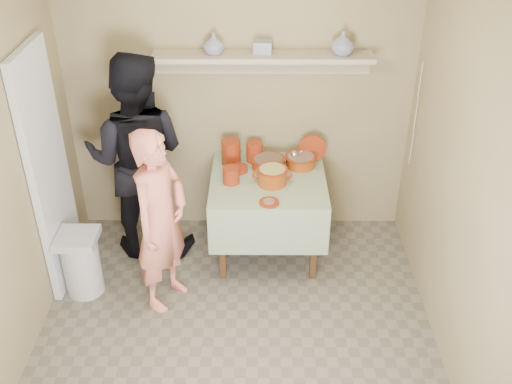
{
  "coord_description": "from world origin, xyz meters",
  "views": [
    {
      "loc": [
        0.17,
        -3.07,
        3.32
      ],
      "look_at": [
        0.15,
        0.75,
        0.95
      ],
      "focal_mm": 42.0,
      "sensor_mm": 36.0,
      "label": 1
    }
  ],
  "objects_px": {
    "person_helper": "(137,158)",
    "serving_table": "(268,190)",
    "person_cook": "(161,221)",
    "cazuela_rice": "(272,175)",
    "trash_bin": "(82,263)"
  },
  "relations": [
    {
      "from": "cazuela_rice",
      "to": "trash_bin",
      "type": "relative_size",
      "value": 0.59
    },
    {
      "from": "cazuela_rice",
      "to": "serving_table",
      "type": "bearing_deg",
      "value": 108.96
    },
    {
      "from": "person_cook",
      "to": "cazuela_rice",
      "type": "distance_m",
      "value": 1.01
    },
    {
      "from": "person_cook",
      "to": "person_helper",
      "type": "xyz_separation_m",
      "value": [
        -0.29,
        0.7,
        0.16
      ]
    },
    {
      "from": "serving_table",
      "to": "person_cook",
      "type": "bearing_deg",
      "value": -142.04
    },
    {
      "from": "person_cook",
      "to": "trash_bin",
      "type": "bearing_deg",
      "value": 110.2
    },
    {
      "from": "person_cook",
      "to": "person_helper",
      "type": "relative_size",
      "value": 0.83
    },
    {
      "from": "trash_bin",
      "to": "person_helper",
      "type": "bearing_deg",
      "value": 56.67
    },
    {
      "from": "serving_table",
      "to": "trash_bin",
      "type": "bearing_deg",
      "value": -159.89
    },
    {
      "from": "cazuela_rice",
      "to": "trash_bin",
      "type": "distance_m",
      "value": 1.71
    },
    {
      "from": "person_helper",
      "to": "cazuela_rice",
      "type": "distance_m",
      "value": 1.15
    },
    {
      "from": "person_cook",
      "to": "serving_table",
      "type": "relative_size",
      "value": 1.56
    },
    {
      "from": "person_helper",
      "to": "serving_table",
      "type": "height_order",
      "value": "person_helper"
    },
    {
      "from": "person_helper",
      "to": "serving_table",
      "type": "relative_size",
      "value": 1.88
    },
    {
      "from": "serving_table",
      "to": "trash_bin",
      "type": "height_order",
      "value": "serving_table"
    }
  ]
}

